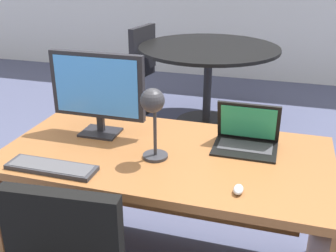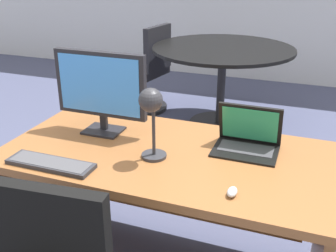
# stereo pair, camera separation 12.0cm
# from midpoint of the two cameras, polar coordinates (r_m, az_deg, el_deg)

# --- Properties ---
(ground) EXTENTS (12.00, 12.00, 0.00)m
(ground) POSITION_cam_midpoint_polar(r_m,az_deg,el_deg) (3.62, 9.05, -3.72)
(ground) COLOR #474C6B
(desk) EXTENTS (1.59, 0.82, 0.72)m
(desk) POSITION_cam_midpoint_polar(r_m,az_deg,el_deg) (2.13, 1.67, -7.92)
(desk) COLOR brown
(desk) RESTS_ON ground
(monitor) EXTENTS (0.51, 0.16, 0.44)m
(monitor) POSITION_cam_midpoint_polar(r_m,az_deg,el_deg) (2.14, -7.86, 5.40)
(monitor) COLOR black
(monitor) RESTS_ON desk
(laptop) EXTENTS (0.31, 0.24, 0.22)m
(laptop) POSITION_cam_midpoint_polar(r_m,az_deg,el_deg) (2.05, 12.79, -1.33)
(laptop) COLOR black
(laptop) RESTS_ON desk
(keyboard) EXTENTS (0.42, 0.12, 0.02)m
(keyboard) POSITION_cam_midpoint_polar(r_m,az_deg,el_deg) (1.92, -14.42, -5.15)
(keyboard) COLOR #2D2D33
(keyboard) RESTS_ON desk
(mouse) EXTENTS (0.04, 0.07, 0.03)m
(mouse) POSITION_cam_midpoint_polar(r_m,az_deg,el_deg) (1.68, 11.04, -9.08)
(mouse) COLOR #B7BABF
(mouse) RESTS_ON desk
(desk_lamp) EXTENTS (0.12, 0.14, 0.35)m
(desk_lamp) POSITION_cam_midpoint_polar(r_m,az_deg,el_deg) (1.82, -0.48, 2.35)
(desk_lamp) COLOR #2D2D33
(desk_lamp) RESTS_ON desk
(meeting_table) EXTENTS (1.34, 1.34, 0.80)m
(meeting_table) POSITION_cam_midpoint_polar(r_m,az_deg,el_deg) (3.97, 8.47, 8.17)
(meeting_table) COLOR black
(meeting_table) RESTS_ON ground
(meeting_chair_near) EXTENTS (0.57, 0.56, 0.93)m
(meeting_chair_near) POSITION_cam_midpoint_polar(r_m,az_deg,el_deg) (4.43, -2.35, 7.00)
(meeting_chair_near) COLOR black
(meeting_chair_near) RESTS_ON ground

